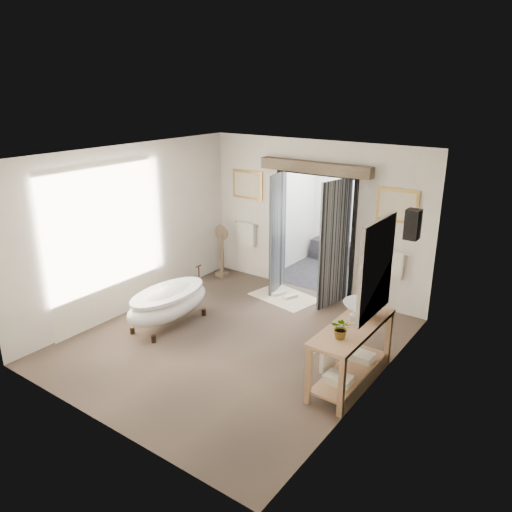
# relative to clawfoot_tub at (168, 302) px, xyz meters

# --- Properties ---
(ground_plane) EXTENTS (5.00, 5.00, 0.00)m
(ground_plane) POSITION_rel_clawfoot_tub_xyz_m (1.24, 0.17, -0.40)
(ground_plane) COLOR brown
(room_shell) EXTENTS (4.52, 5.02, 2.91)m
(room_shell) POSITION_rel_clawfoot_tub_xyz_m (1.21, 0.04, 1.46)
(room_shell) COLOR silver
(room_shell) RESTS_ON ground_plane
(shower_room) EXTENTS (2.22, 2.01, 2.51)m
(shower_room) POSITION_rel_clawfoot_tub_xyz_m (1.24, 4.16, 0.50)
(shower_room) COLOR black
(shower_room) RESTS_ON ground_plane
(back_wall_dressing) EXTENTS (3.82, 0.79, 2.52)m
(back_wall_dressing) POSITION_rel_clawfoot_tub_xyz_m (1.24, 2.49, 1.16)
(back_wall_dressing) COLOR black
(back_wall_dressing) RESTS_ON ground_plane
(clawfoot_tub) EXTENTS (0.75, 1.68, 0.82)m
(clawfoot_tub) POSITION_rel_clawfoot_tub_xyz_m (0.00, 0.00, 0.00)
(clawfoot_tub) COLOR black
(clawfoot_tub) RESTS_ON ground_plane
(vanity) EXTENTS (0.57, 1.60, 0.85)m
(vanity) POSITION_rel_clawfoot_tub_xyz_m (3.19, 0.18, 0.10)
(vanity) COLOR tan
(vanity) RESTS_ON ground_plane
(pedestal_mirror) EXTENTS (0.33, 0.21, 1.11)m
(pedestal_mirror) POSITION_rel_clawfoot_tub_xyz_m (-0.70, 2.26, 0.08)
(pedestal_mirror) COLOR brown
(pedestal_mirror) RESTS_ON ground_plane
(rug) EXTENTS (1.33, 1.02, 0.01)m
(rug) POSITION_rel_clawfoot_tub_xyz_m (0.99, 2.06, -0.39)
(rug) COLOR beige
(rug) RESTS_ON ground_plane
(slippers) EXTENTS (0.46, 0.30, 0.05)m
(slippers) POSITION_rel_clawfoot_tub_xyz_m (0.97, 2.08, -0.36)
(slippers) COLOR beige
(slippers) RESTS_ON rug
(basin) EXTENTS (0.64, 0.64, 0.18)m
(basin) POSITION_rel_clawfoot_tub_xyz_m (3.17, 0.57, 0.54)
(basin) COLOR white
(basin) RESTS_ON vanity
(plant) EXTENTS (0.30, 0.28, 0.28)m
(plant) POSITION_rel_clawfoot_tub_xyz_m (3.24, -0.21, 0.59)
(plant) COLOR gray
(plant) RESTS_ON vanity
(soap_bottle_a) EXTENTS (0.11, 0.11, 0.18)m
(soap_bottle_a) POSITION_rel_clawfoot_tub_xyz_m (3.18, 0.26, 0.54)
(soap_bottle_a) COLOR gray
(soap_bottle_a) RESTS_ON vanity
(soap_bottle_b) EXTENTS (0.17, 0.17, 0.19)m
(soap_bottle_b) POSITION_rel_clawfoot_tub_xyz_m (3.12, 0.80, 0.54)
(soap_bottle_b) COLOR gray
(soap_bottle_b) RESTS_ON vanity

